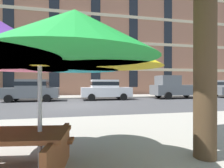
% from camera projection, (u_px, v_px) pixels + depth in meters
% --- Properties ---
extents(ground_plane, '(120.00, 120.00, 0.00)m').
position_uv_depth(ground_plane, '(76.00, 106.00, 11.50)').
color(ground_plane, '#424244').
extents(sidewalk_far, '(56.00, 3.60, 0.12)m').
position_uv_depth(sidewalk_far, '(76.00, 97.00, 18.15)').
color(sidewalk_far, '#9E998E').
rests_on(sidewalk_far, ground).
extents(apartment_building, '(46.67, 12.08, 19.20)m').
position_uv_depth(apartment_building, '(75.00, 28.00, 26.12)').
color(apartment_building, '#A87056').
rests_on(apartment_building, ground).
extents(sedan_gray, '(4.40, 1.98, 1.78)m').
position_uv_depth(sedan_gray, '(31.00, 90.00, 14.37)').
color(sedan_gray, slate).
rests_on(sedan_gray, ground).
extents(sedan_white, '(4.40, 1.98, 1.78)m').
position_uv_depth(sedan_white, '(105.00, 89.00, 15.65)').
color(sedan_white, silver).
rests_on(sedan_white, ground).
extents(pickup_gray, '(5.10, 2.12, 2.20)m').
position_uv_depth(pickup_gray, '(176.00, 88.00, 17.10)').
color(pickup_gray, slate).
rests_on(pickup_gray, ground).
extents(patio_umbrella, '(3.73, 3.46, 2.32)m').
position_uv_depth(patio_umbrella, '(40.00, 48.00, 2.56)').
color(patio_umbrella, silver).
rests_on(patio_umbrella, ground).
extents(picnic_table, '(2.00, 1.76, 0.77)m').
position_uv_depth(picnic_table, '(2.00, 153.00, 2.50)').
color(picnic_table, brown).
rests_on(picnic_table, ground).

